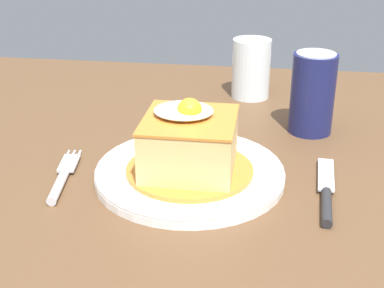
{
  "coord_description": "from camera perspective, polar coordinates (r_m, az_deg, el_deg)",
  "views": [
    {
      "loc": [
        0.05,
        -0.66,
        1.08
      ],
      "look_at": [
        -0.04,
        -0.03,
        0.79
      ],
      "focal_mm": 50.95,
      "sensor_mm": 36.0,
      "label": 1
    }
  ],
  "objects": [
    {
      "name": "drinking_glass",
      "position": [
        0.99,
        6.19,
        7.45
      ],
      "size": [
        0.07,
        0.07,
        0.1
      ],
      "color": "#3F2314",
      "rests_on": "dining_table"
    },
    {
      "name": "knife",
      "position": [
        0.67,
        13.89,
        -5.41
      ],
      "size": [
        0.03,
        0.17,
        0.01
      ],
      "color": "#262628",
      "rests_on": "dining_table"
    },
    {
      "name": "dining_table",
      "position": [
        0.79,
        3.13,
        -9.05
      ],
      "size": [
        1.22,
        0.94,
        0.75
      ],
      "color": "brown",
      "rests_on": "ground_plane"
    },
    {
      "name": "soda_can",
      "position": [
        0.84,
        12.51,
        5.2
      ],
      "size": [
        0.07,
        0.07,
        0.12
      ],
      "color": "#191E51",
      "rests_on": "dining_table"
    },
    {
      "name": "fork",
      "position": [
        0.71,
        -13.45,
        -3.52
      ],
      "size": [
        0.04,
        0.14,
        0.01
      ],
      "color": "silver",
      "rests_on": "dining_table"
    },
    {
      "name": "main_plate",
      "position": [
        0.7,
        -0.24,
        -2.99
      ],
      "size": [
        0.24,
        0.24,
        0.02
      ],
      "color": "white",
      "rests_on": "dining_table"
    },
    {
      "name": "sandwich_meal",
      "position": [
        0.68,
        -0.28,
        -0.06
      ],
      "size": [
        0.16,
        0.16,
        0.1
      ],
      "color": "orange",
      "rests_on": "main_plate"
    }
  ]
}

